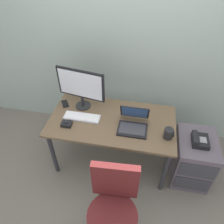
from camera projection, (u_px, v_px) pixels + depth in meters
ground_plane at (112, 158)px, 2.83m from camera, size 8.00×8.00×0.00m
back_wall at (124, 34)px, 2.43m from camera, size 6.00×0.10×2.80m
desk at (112, 125)px, 2.41m from camera, size 1.40×0.75×0.70m
file_cabinet at (192, 158)px, 2.46m from camera, size 0.42×0.53×0.60m
desk_phone at (200, 140)px, 2.22m from camera, size 0.17×0.20×0.09m
office_chair at (113, 212)px, 1.89m from camera, size 0.52×0.52×0.92m
monitor_main at (81, 86)px, 2.35m from camera, size 0.56×0.18×0.49m
keyboard at (82, 117)px, 2.38m from camera, size 0.41×0.14×0.03m
laptop at (133, 123)px, 2.25m from camera, size 0.31×0.31×0.22m
trackball_mouse at (67, 124)px, 2.28m from camera, size 0.11×0.09×0.07m
coffee_mug at (168, 133)px, 2.13m from camera, size 0.10×0.09×0.12m
cell_phone at (65, 104)px, 2.57m from camera, size 0.13×0.16×0.01m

